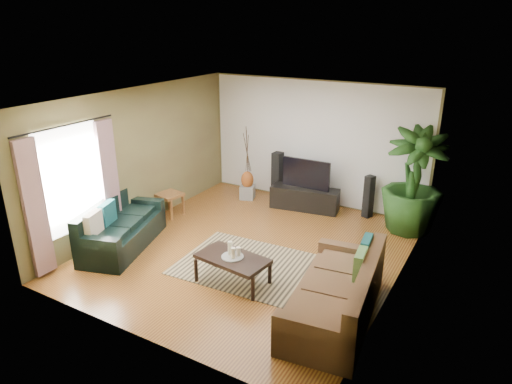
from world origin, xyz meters
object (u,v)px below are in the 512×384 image
Objects in this scene: sofa_left at (122,225)px; television at (306,174)px; speaker_left at (277,176)px; side_table at (170,204)px; pedestal at (247,192)px; sofa_right at (335,289)px; tv_stand at (305,198)px; potted_plant at (414,181)px; speaker_right at (369,197)px; vase at (247,180)px; coffee_table at (233,270)px.

television reaches higher than sofa_left.
speaker_left reaches higher than side_table.
pedestal is at bearing 61.06° from side_table.
television is at bearing -156.91° from sofa_right.
tv_stand is 1.36× the size of television.
sofa_left is 1.71× the size of speaker_left.
television is 2.20m from potted_plant.
tv_stand is at bearing 36.74° from side_table.
potted_plant is 4.14× the size of side_table.
side_table is (-1.53, -1.91, -0.31)m from speaker_left.
television reaches higher than tv_stand.
speaker_right reaches higher than vase.
sofa_right is (4.03, -0.07, 0.00)m from sofa_left.
potted_plant is 5.11× the size of vase.
speaker_right is 2.72m from vase.
coffee_table is 1.04× the size of television.
potted_plant is (2.19, 0.04, 0.77)m from tv_stand.
vase is (-1.39, -0.10, -0.35)m from television.
speaker_right is at bearing 28.89° from side_table.
speaker_right is (1.05, 3.55, 0.22)m from coffee_table.
sofa_left is at bearing -97.99° from sofa_right.
potted_plant is at bearing -8.22° from tv_stand.
speaker_left is 2.28× the size of side_table.
tv_stand is (-0.26, 3.28, 0.02)m from coffee_table.
sofa_right is 3.86m from television.
potted_plant is 3.63m from vase.
potted_plant reaches higher than vase.
speaker_left reaches higher than vase.
coffee_table is 2.99m from side_table.
television reaches higher than speaker_right.
television is at bearing -149.53° from speaker_right.
pedestal is at bearing -30.40° from sofa_left.
television is at bearing 101.18° from coffee_table.
sofa_right is at bearing -108.61° from sofa_left.
sofa_right is 2.01× the size of coffee_table.
coffee_table is at bearing -108.71° from sofa_left.
vase is 1.88m from side_table.
side_table is (-3.60, -1.99, -0.20)m from speaker_right.
sofa_left is 4.81× the size of vase.
vase is (-3.58, -0.12, -0.56)m from potted_plant.
pedestal is at bearing 0.00° from vase.
speaker_right is (1.31, 0.27, 0.21)m from tv_stand.
tv_stand is 0.72× the size of potted_plant.
speaker_left is at bearing 113.18° from coffee_table.
tv_stand is 2.97× the size of side_table.
sofa_right is 1.68m from coffee_table.
tv_stand is at bearing 3.26° from pedestal.
vase is (0.00, 0.00, 0.30)m from pedestal.
sofa_left is at bearing -122.94° from television.
coffee_table is 3.71m from speaker_right.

